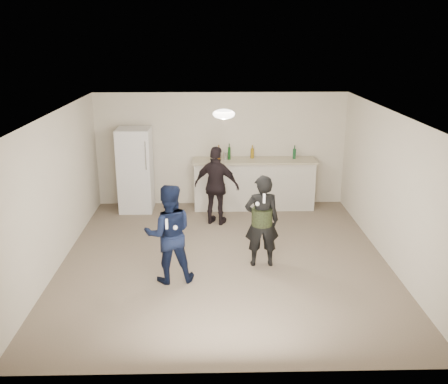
{
  "coord_description": "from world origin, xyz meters",
  "views": [
    {
      "loc": [
        -0.2,
        -7.8,
        3.7
      ],
      "look_at": [
        0.0,
        0.2,
        1.15
      ],
      "focal_mm": 40.0,
      "sensor_mm": 36.0,
      "label": 1
    }
  ],
  "objects_px": {
    "shaker": "(225,156)",
    "woman": "(262,221)",
    "counter": "(254,185)",
    "fridge": "(136,170)",
    "man": "(169,234)",
    "spectator": "(217,186)"
  },
  "relations": [
    {
      "from": "counter",
      "to": "man",
      "type": "relative_size",
      "value": 1.66
    },
    {
      "from": "spectator",
      "to": "shaker",
      "type": "bearing_deg",
      "value": -80.76
    },
    {
      "from": "shaker",
      "to": "man",
      "type": "relative_size",
      "value": 0.11
    },
    {
      "from": "counter",
      "to": "fridge",
      "type": "bearing_deg",
      "value": -178.44
    },
    {
      "from": "woman",
      "to": "man",
      "type": "bearing_deg",
      "value": 17.45
    },
    {
      "from": "shaker",
      "to": "woman",
      "type": "bearing_deg",
      "value": -79.86
    },
    {
      "from": "woman",
      "to": "fridge",
      "type": "bearing_deg",
      "value": -50.57
    },
    {
      "from": "fridge",
      "to": "man",
      "type": "xyz_separation_m",
      "value": [
        0.98,
        -3.32,
        -0.12
      ]
    },
    {
      "from": "man",
      "to": "woman",
      "type": "bearing_deg",
      "value": -168.95
    },
    {
      "from": "shaker",
      "to": "man",
      "type": "distance_m",
      "value": 3.56
    },
    {
      "from": "counter",
      "to": "fridge",
      "type": "relative_size",
      "value": 1.44
    },
    {
      "from": "woman",
      "to": "spectator",
      "type": "bearing_deg",
      "value": -71.17
    },
    {
      "from": "counter",
      "to": "woman",
      "type": "bearing_deg",
      "value": -92.18
    },
    {
      "from": "counter",
      "to": "fridge",
      "type": "xyz_separation_m",
      "value": [
        -2.57,
        -0.07,
        0.38
      ]
    },
    {
      "from": "shaker",
      "to": "counter",
      "type": "bearing_deg",
      "value": -1.72
    },
    {
      "from": "shaker",
      "to": "woman",
      "type": "distance_m",
      "value": 2.97
    },
    {
      "from": "fridge",
      "to": "spectator",
      "type": "distance_m",
      "value": 1.96
    },
    {
      "from": "counter",
      "to": "spectator",
      "type": "xyz_separation_m",
      "value": [
        -0.83,
        -0.96,
        0.27
      ]
    },
    {
      "from": "man",
      "to": "spectator",
      "type": "relative_size",
      "value": 0.98
    },
    {
      "from": "fridge",
      "to": "woman",
      "type": "bearing_deg",
      "value": -48.83
    },
    {
      "from": "woman",
      "to": "counter",
      "type": "bearing_deg",
      "value": -93.92
    },
    {
      "from": "counter",
      "to": "man",
      "type": "height_order",
      "value": "man"
    }
  ]
}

